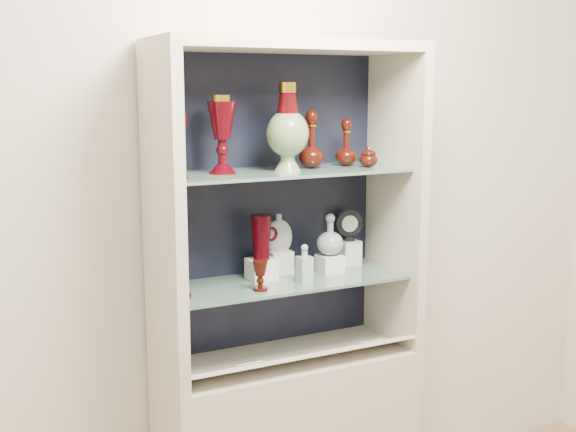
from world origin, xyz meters
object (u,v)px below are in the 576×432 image
clear_round_decanter (330,235)px  pedestal_lamp_right (222,135)px  ruby_decanter_b (346,141)px  flat_flask (279,232)px  ruby_pitcher (261,237)px  cameo_medallion (349,225)px  enamel_urn (288,127)px  clear_square_bottle (304,264)px  lidded_bowl (369,157)px  pedestal_lamp_left (176,145)px  ruby_goblet_small (260,276)px  ruby_decanter_a (312,135)px  cobalt_goblet (171,268)px  ruby_goblet_tall (182,277)px

clear_round_decanter → pedestal_lamp_right: bearing=-178.6°
ruby_decanter_b → flat_flask: ruby_decanter_b is taller
ruby_pitcher → cameo_medallion: (0.42, 0.06, 0.00)m
enamel_urn → clear_square_bottle: enamel_urn is taller
lidded_bowl → flat_flask: size_ratio=0.54×
pedestal_lamp_right → cameo_medallion: 0.71m
pedestal_lamp_left → ruby_goblet_small: size_ratio=2.10×
pedestal_lamp_right → ruby_decanter_a: (0.36, 0.01, -0.01)m
enamel_urn → ruby_decanter_a: bearing=20.2°
pedestal_lamp_left → cobalt_goblet: bearing=90.0°
ruby_decanter_b → flat_flask: 0.44m
cameo_medallion → pedestal_lamp_right: bearing=-159.0°
enamel_urn → cobalt_goblet: (-0.43, 0.07, -0.50)m
clear_square_bottle → enamel_urn: bearing=140.9°
enamel_urn → ruby_decanter_b: (0.28, 0.06, -0.06)m
ruby_goblet_tall → ruby_goblet_small: bearing=-8.2°
ruby_decanter_a → ruby_goblet_tall: bearing=-173.0°
pedestal_lamp_right → lidded_bowl: (0.58, -0.06, -0.10)m
clear_square_bottle → ruby_goblet_tall: bearing=177.8°
ruby_decanter_a → clear_square_bottle: size_ratio=1.69×
pedestal_lamp_left → ruby_pitcher: pedestal_lamp_left is taller
pedestal_lamp_right → ruby_goblet_tall: bearing=-161.3°
pedestal_lamp_right → lidded_bowl: size_ratio=3.42×
clear_square_bottle → ruby_decanter_a: bearing=49.4°
ruby_goblet_tall → ruby_decanter_b: bearing=6.4°
ruby_goblet_small → pedestal_lamp_left: bearing=173.1°
clear_round_decanter → pedestal_lamp_left: bearing=-173.1°
lidded_bowl → ruby_pitcher: size_ratio=0.48×
ruby_decanter_a → lidded_bowl: bearing=-16.3°
lidded_bowl → ruby_goblet_tall: 0.85m
pedestal_lamp_right → ruby_goblet_small: (0.10, -0.10, -0.50)m
pedestal_lamp_left → flat_flask: pedestal_lamp_left is taller
pedestal_lamp_left → pedestal_lamp_right: size_ratio=0.83×
ruby_decanter_a → ruby_goblet_tall: ruby_decanter_a is taller
ruby_decanter_a → cameo_medallion: bearing=20.5°
pedestal_lamp_left → ruby_decanter_a: ruby_decanter_a is taller
ruby_goblet_tall → clear_square_bottle: bearing=-2.2°
ruby_goblet_small → ruby_pitcher: 0.19m
lidded_bowl → cobalt_goblet: (-0.77, 0.09, -0.38)m
clear_round_decanter → ruby_goblet_tall: bearing=-173.4°
cobalt_goblet → ruby_pitcher: ruby_pitcher is taller
cobalt_goblet → cameo_medallion: bearing=4.2°
ruby_pitcher → cobalt_goblet: bearing=178.5°
ruby_pitcher → flat_flask: bearing=29.9°
lidded_bowl → ruby_goblet_small: bearing=-174.7°
enamel_urn → clear_square_bottle: (0.05, -0.04, -0.51)m
cameo_medallion → cobalt_goblet: bearing=-163.4°
ruby_decanter_b → cobalt_goblet: ruby_decanter_b is taller
lidded_bowl → ruby_goblet_small: size_ratio=0.74×
lidded_bowl → clear_square_bottle: lidded_bowl is taller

